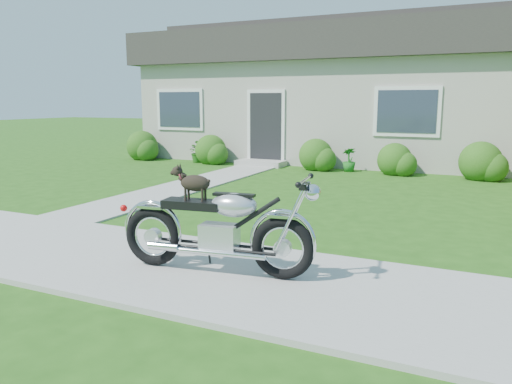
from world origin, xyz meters
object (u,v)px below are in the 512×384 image
(potted_plant_left, at_px, (196,152))
(potted_plant_right, at_px, (349,160))
(house, at_px, (344,92))
(motorcycle_with_dog, at_px, (219,227))

(potted_plant_left, height_order, potted_plant_right, potted_plant_left)
(potted_plant_left, relative_size, potted_plant_right, 1.02)
(potted_plant_right, bearing_deg, house, 108.34)
(motorcycle_with_dog, bearing_deg, potted_plant_right, 87.82)
(house, relative_size, potted_plant_left, 19.26)
(potted_plant_left, bearing_deg, motorcycle_with_dog, -56.88)
(potted_plant_left, xyz_separation_m, potted_plant_right, (4.79, 0.00, -0.01))
(house, xyz_separation_m, potted_plant_right, (1.14, -3.44, -1.84))
(potted_plant_right, height_order, motorcycle_with_dog, motorcycle_with_dog)
(house, xyz_separation_m, motorcycle_with_dog, (1.96, -12.03, -1.61))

